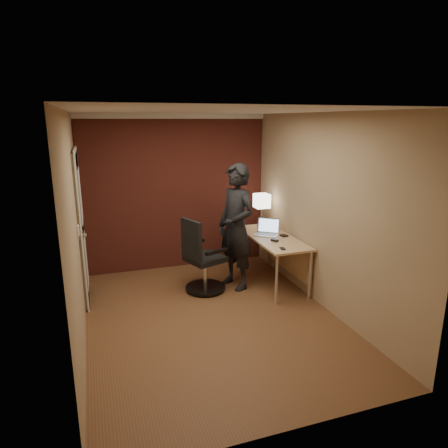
{
  "coord_description": "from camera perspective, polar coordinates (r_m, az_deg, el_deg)",
  "views": [
    {
      "loc": [
        -1.3,
        -4.36,
        2.41
      ],
      "look_at": [
        0.35,
        0.55,
        1.05
      ],
      "focal_mm": 32.0,
      "sensor_mm": 36.0,
      "label": 1
    }
  ],
  "objects": [
    {
      "name": "laptop",
      "position": [
        6.05,
        6.21,
        -0.88
      ],
      "size": [
        0.42,
        0.41,
        0.23
      ],
      "color": "silver",
      "rests_on": "desk"
    },
    {
      "name": "mouse",
      "position": [
        5.72,
        7.25,
        -2.31
      ],
      "size": [
        0.1,
        0.12,
        0.03
      ],
      "primitive_type": "cube",
      "rotation": [
        0.0,
        0.0,
        0.43
      ],
      "color": "black",
      "rests_on": "desk"
    },
    {
      "name": "office_chair",
      "position": [
        5.69,
        -3.28,
        -5.24
      ],
      "size": [
        0.62,
        0.67,
        1.06
      ],
      "color": "black",
      "rests_on": "ground"
    },
    {
      "name": "person",
      "position": [
        5.73,
        1.74,
        -0.44
      ],
      "size": [
        0.64,
        0.77,
        1.82
      ],
      "primitive_type": "imported",
      "rotation": [
        0.0,
        0.0,
        -1.22
      ],
      "color": "black",
      "rests_on": "ground"
    },
    {
      "name": "desk_lamp",
      "position": [
        6.39,
        5.42,
        3.25
      ],
      "size": [
        0.22,
        0.22,
        0.54
      ],
      "color": "silver",
      "rests_on": "desk"
    },
    {
      "name": "desk",
      "position": [
        6.02,
        7.49,
        -2.91
      ],
      "size": [
        0.6,
        1.5,
        0.73
      ],
      "color": "#DAB77E",
      "rests_on": "ground"
    },
    {
      "name": "wallet",
      "position": [
        5.99,
        8.54,
        -1.63
      ],
      "size": [
        0.11,
        0.12,
        0.02
      ],
      "primitive_type": "cube",
      "rotation": [
        0.0,
        0.0,
        0.18
      ],
      "color": "black",
      "rests_on": "desk"
    },
    {
      "name": "phone",
      "position": [
        5.41,
        8.36,
        -3.49
      ],
      "size": [
        0.08,
        0.12,
        0.01
      ],
      "primitive_type": "cube",
      "rotation": [
        0.0,
        0.0,
        -0.18
      ],
      "color": "black",
      "rests_on": "desk"
    },
    {
      "name": "room",
      "position": [
        6.08,
        -8.6,
        4.68
      ],
      "size": [
        4.0,
        4.0,
        4.0
      ],
      "color": "brown",
      "rests_on": "ground"
    }
  ]
}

